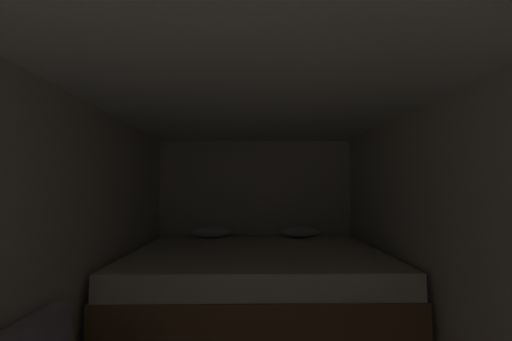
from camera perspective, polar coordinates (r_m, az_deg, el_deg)
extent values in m
cube|color=beige|center=(4.43, -0.10, -8.13)|extent=(2.74, 0.05, 2.08)
cube|color=beige|center=(2.45, -33.15, -11.62)|extent=(0.05, 4.67, 2.08)
cube|color=beige|center=(2.52, 33.78, -11.35)|extent=(0.05, 4.67, 2.08)
cube|color=white|center=(2.17, 0.83, 15.25)|extent=(2.74, 4.67, 0.05)
cube|color=brown|center=(3.53, 0.16, -21.91)|extent=(2.52, 1.99, 0.58)
cube|color=beige|center=(3.42, 0.16, -15.62)|extent=(2.48, 1.95, 0.21)
ellipsoid|color=white|center=(4.19, -7.95, -10.83)|extent=(0.53, 0.33, 0.14)
ellipsoid|color=white|center=(4.21, 7.82, -10.80)|extent=(0.53, 0.33, 0.14)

